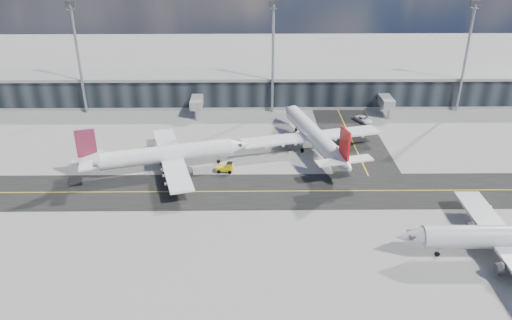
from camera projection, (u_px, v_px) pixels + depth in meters
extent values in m
plane|color=gray|center=(283.00, 202.00, 91.61)|extent=(300.00, 300.00, 0.00)
cube|color=black|center=(281.00, 191.00, 95.21)|extent=(180.00, 14.00, 0.02)
cube|color=black|center=(347.00, 129.00, 123.31)|extent=(14.00, 50.00, 0.02)
cube|color=yellow|center=(281.00, 191.00, 95.20)|extent=(180.00, 0.25, 0.01)
cube|color=yellow|center=(347.00, 129.00, 123.30)|extent=(0.25, 50.00, 0.01)
cube|color=black|center=(271.00, 89.00, 139.41)|extent=(150.00, 12.00, 8.00)
cube|color=gray|center=(272.00, 74.00, 137.50)|extent=(152.00, 13.00, 0.80)
cube|color=gray|center=(271.00, 102.00, 140.97)|extent=(150.00, 12.20, 0.80)
cube|color=gray|center=(197.00, 101.00, 132.22)|extent=(3.00, 10.00, 2.40)
cylinder|color=gray|center=(196.00, 115.00, 128.72)|extent=(0.60, 0.60, 2.40)
cube|color=gray|center=(385.00, 100.00, 132.72)|extent=(3.00, 10.00, 2.40)
cylinder|color=gray|center=(389.00, 115.00, 129.22)|extent=(0.60, 0.60, 2.40)
cylinder|color=gray|center=(79.00, 61.00, 128.26)|extent=(0.70, 0.70, 28.00)
cube|color=#2D2D30|center=(70.00, 4.00, 122.09)|extent=(2.50, 0.50, 1.40)
cylinder|color=gray|center=(273.00, 60.00, 128.76)|extent=(0.70, 0.70, 28.00)
cube|color=#2D2D30|center=(274.00, 3.00, 122.59)|extent=(2.50, 0.50, 1.40)
cylinder|color=gray|center=(465.00, 60.00, 129.26)|extent=(0.70, 0.70, 28.00)
cube|color=#2D2D30|center=(476.00, 3.00, 123.09)|extent=(2.50, 0.50, 1.40)
cylinder|color=white|center=(167.00, 154.00, 101.90)|extent=(26.82, 10.66, 3.58)
cone|color=white|center=(239.00, 145.00, 105.73)|extent=(5.27, 4.65, 3.58)
cone|color=white|center=(86.00, 161.00, 97.73)|extent=(6.13, 4.89, 3.58)
cube|color=white|center=(171.00, 157.00, 102.52)|extent=(12.48, 30.51, 0.45)
cylinder|color=#2D2D30|center=(173.00, 151.00, 107.81)|extent=(4.17, 2.99, 2.06)
cylinder|color=#2D2D30|center=(180.00, 172.00, 98.53)|extent=(4.17, 2.99, 2.06)
cube|color=silver|center=(172.00, 148.00, 107.50)|extent=(1.82, 0.83, 0.72)
cube|color=silver|center=(180.00, 169.00, 98.21)|extent=(1.82, 0.83, 0.72)
cube|color=#6C1F49|center=(86.00, 143.00, 96.21)|extent=(3.73, 1.40, 5.55)
cube|color=white|center=(86.00, 158.00, 97.50)|extent=(5.30, 11.02, 0.31)
cube|color=#2D2D30|center=(237.00, 144.00, 105.46)|extent=(2.25, 2.38, 0.63)
cylinder|color=gray|center=(218.00, 159.00, 105.69)|extent=(0.26, 0.26, 1.79)
cylinder|color=black|center=(219.00, 161.00, 105.98)|extent=(0.86, 0.52, 0.81)
cylinder|color=black|center=(162.00, 162.00, 105.34)|extent=(1.07, 0.70, 0.98)
cylinder|color=black|center=(165.00, 174.00, 100.70)|extent=(1.07, 0.70, 0.98)
cylinder|color=white|center=(313.00, 134.00, 110.88)|extent=(10.71, 28.29, 3.77)
cone|color=white|center=(290.00, 110.00, 124.80)|extent=(4.82, 5.50, 3.77)
cone|color=white|center=(344.00, 163.00, 96.31)|extent=(5.06, 6.41, 3.77)
cube|color=white|center=(312.00, 136.00, 112.11)|extent=(32.17, 12.57, 0.47)
cylinder|color=#2D2D30|center=(286.00, 142.00, 112.05)|extent=(3.09, 4.37, 2.17)
cylinder|color=#2D2D30|center=(333.00, 136.00, 114.71)|extent=(3.09, 4.37, 2.17)
cube|color=silver|center=(286.00, 138.00, 111.72)|extent=(0.84, 1.92, 0.75)
cube|color=silver|center=(333.00, 133.00, 114.38)|extent=(0.84, 1.92, 0.75)
cube|color=red|center=(345.00, 144.00, 95.00)|extent=(1.40, 3.94, 5.84)
cube|color=white|center=(344.00, 161.00, 96.06)|extent=(11.60, 5.38, 0.33)
cube|color=#2D2D30|center=(291.00, 109.00, 124.23)|extent=(2.48, 2.34, 0.66)
cylinder|color=gray|center=(296.00, 127.00, 121.85)|extent=(0.28, 0.28, 1.88)
cylinder|color=black|center=(296.00, 129.00, 122.16)|extent=(0.53, 0.90, 0.85)
cylinder|color=black|center=(302.00, 150.00, 110.81)|extent=(0.71, 1.12, 1.04)
cylinder|color=black|center=(326.00, 148.00, 112.14)|extent=(0.71, 1.12, 1.04)
cylinder|color=silver|center=(511.00, 237.00, 75.26)|extent=(26.76, 3.89, 3.56)
cone|color=silver|center=(411.00, 237.00, 75.28)|extent=(4.50, 3.62, 3.56)
cube|color=silver|center=(504.00, 242.00, 75.65)|extent=(4.82, 30.34, 0.45)
cylinder|color=#2D2D30|center=(482.00, 228.00, 80.89)|extent=(3.77, 2.09, 2.05)
cube|color=silver|center=(483.00, 224.00, 80.58)|extent=(1.79, 0.38, 0.71)
cube|color=#2D2D30|center=(414.00, 235.00, 75.12)|extent=(1.81, 1.98, 0.62)
cylinder|color=gray|center=(438.00, 250.00, 76.36)|extent=(0.22, 0.22, 1.78)
cylinder|color=black|center=(437.00, 254.00, 76.65)|extent=(0.81, 0.32, 0.80)
cylinder|color=black|center=(505.00, 243.00, 79.01)|extent=(0.99, 0.46, 0.98)
cube|color=yellow|center=(225.00, 168.00, 102.09)|extent=(3.52, 1.94, 0.78)
cube|color=yellow|center=(230.00, 165.00, 101.68)|extent=(1.39, 1.59, 1.01)
cube|color=black|center=(230.00, 164.00, 101.51)|extent=(1.27, 1.52, 0.28)
cylinder|color=black|center=(231.00, 169.00, 102.84)|extent=(0.81, 0.37, 0.78)
cylinder|color=black|center=(230.00, 172.00, 101.53)|extent=(0.81, 0.37, 0.78)
cylinder|color=black|center=(220.00, 168.00, 103.04)|extent=(0.81, 0.37, 0.78)
cylinder|color=black|center=(219.00, 172.00, 101.74)|extent=(0.81, 0.37, 0.78)
imported|color=white|center=(364.00, 119.00, 127.33)|extent=(4.61, 6.00, 1.51)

